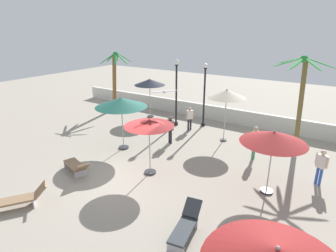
{
  "coord_description": "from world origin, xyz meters",
  "views": [
    {
      "loc": [
        7.69,
        -8.41,
        6.45
      ],
      "look_at": [
        0.0,
        3.39,
        1.4
      ],
      "focal_mm": 29.87,
      "sensor_mm": 36.0,
      "label": 1
    }
  ],
  "objects_px": {
    "guest_1": "(255,139)",
    "patio_umbrella_0": "(150,82)",
    "patio_umbrella_5": "(121,103)",
    "palm_tree_0": "(302,89)",
    "patio_umbrella_1": "(149,124)",
    "lounge_chair_0": "(77,166)",
    "lounge_chair_2": "(21,198)",
    "lounge_chair_1": "(186,225)",
    "guest_3": "(321,164)",
    "guest_0": "(170,127)",
    "patio_umbrella_3": "(274,138)",
    "palm_tree_1": "(115,74)",
    "patio_umbrella_2": "(227,94)",
    "lamp_post_0": "(204,93)",
    "guest_2": "(190,117)",
    "seagull_0": "(164,92)",
    "lamp_post_1": "(176,88)"
  },
  "relations": [
    {
      "from": "guest_1",
      "to": "patio_umbrella_0",
      "type": "bearing_deg",
      "value": 162.06
    },
    {
      "from": "patio_umbrella_5",
      "to": "palm_tree_0",
      "type": "bearing_deg",
      "value": 33.49
    },
    {
      "from": "patio_umbrella_1",
      "to": "palm_tree_0",
      "type": "height_order",
      "value": "palm_tree_0"
    },
    {
      "from": "lounge_chair_0",
      "to": "lounge_chair_2",
      "type": "xyz_separation_m",
      "value": [
        0.32,
        -2.84,
        -0.0
      ]
    },
    {
      "from": "lounge_chair_1",
      "to": "guest_3",
      "type": "bearing_deg",
      "value": 60.84
    },
    {
      "from": "patio_umbrella_5",
      "to": "guest_0",
      "type": "xyz_separation_m",
      "value": [
        1.8,
        2.02,
        -1.65
      ]
    },
    {
      "from": "lounge_chair_1",
      "to": "guest_3",
      "type": "height_order",
      "value": "guest_3"
    },
    {
      "from": "patio_umbrella_3",
      "to": "lounge_chair_0",
      "type": "bearing_deg",
      "value": -157.47
    },
    {
      "from": "patio_umbrella_3",
      "to": "lounge_chair_2",
      "type": "relative_size",
      "value": 1.45
    },
    {
      "from": "patio_umbrella_0",
      "to": "palm_tree_1",
      "type": "xyz_separation_m",
      "value": [
        -3.44,
        0.08,
        0.31
      ]
    },
    {
      "from": "lounge_chair_1",
      "to": "guest_0",
      "type": "height_order",
      "value": "guest_0"
    },
    {
      "from": "guest_3",
      "to": "lounge_chair_0",
      "type": "bearing_deg",
      "value": -152.01
    },
    {
      "from": "patio_umbrella_0",
      "to": "lounge_chair_1",
      "type": "distance_m",
      "value": 12.96
    },
    {
      "from": "patio_umbrella_2",
      "to": "patio_umbrella_5",
      "type": "relative_size",
      "value": 1.07
    },
    {
      "from": "palm_tree_1",
      "to": "lounge_chair_0",
      "type": "relative_size",
      "value": 2.36
    },
    {
      "from": "patio_umbrella_5",
      "to": "lamp_post_0",
      "type": "height_order",
      "value": "lamp_post_0"
    },
    {
      "from": "lamp_post_0",
      "to": "lounge_chair_2",
      "type": "xyz_separation_m",
      "value": [
        -1.61,
        -11.97,
        -1.91
      ]
    },
    {
      "from": "lamp_post_0",
      "to": "lounge_chair_2",
      "type": "height_order",
      "value": "lamp_post_0"
    },
    {
      "from": "patio_umbrella_0",
      "to": "guest_3",
      "type": "relative_size",
      "value": 1.79
    },
    {
      "from": "palm_tree_1",
      "to": "guest_3",
      "type": "distance_m",
      "value": 15.76
    },
    {
      "from": "guest_2",
      "to": "palm_tree_0",
      "type": "bearing_deg",
      "value": 6.19
    },
    {
      "from": "palm_tree_1",
      "to": "seagull_0",
      "type": "distance_m",
      "value": 10.17
    },
    {
      "from": "lounge_chair_1",
      "to": "lounge_chair_2",
      "type": "xyz_separation_m",
      "value": [
        -5.89,
        -2.07,
        -0.01
      ]
    },
    {
      "from": "patio_umbrella_0",
      "to": "guest_3",
      "type": "height_order",
      "value": "patio_umbrella_0"
    },
    {
      "from": "patio_umbrella_5",
      "to": "lounge_chair_2",
      "type": "distance_m",
      "value": 6.59
    },
    {
      "from": "lounge_chair_0",
      "to": "lounge_chair_2",
      "type": "distance_m",
      "value": 2.86
    },
    {
      "from": "palm_tree_1",
      "to": "guest_3",
      "type": "relative_size",
      "value": 2.86
    },
    {
      "from": "guest_1",
      "to": "guest_3",
      "type": "height_order",
      "value": "guest_1"
    },
    {
      "from": "patio_umbrella_0",
      "to": "lamp_post_1",
      "type": "xyz_separation_m",
      "value": [
        2.58,
        -0.53,
        -0.02
      ]
    },
    {
      "from": "lounge_chair_0",
      "to": "guest_2",
      "type": "relative_size",
      "value": 1.28
    },
    {
      "from": "lamp_post_1",
      "to": "seagull_0",
      "type": "distance_m",
      "value": 5.67
    },
    {
      "from": "lounge_chair_0",
      "to": "seagull_0",
      "type": "distance_m",
      "value": 5.28
    },
    {
      "from": "patio_umbrella_0",
      "to": "guest_0",
      "type": "relative_size",
      "value": 1.78
    },
    {
      "from": "patio_umbrella_0",
      "to": "palm_tree_0",
      "type": "relative_size",
      "value": 0.57
    },
    {
      "from": "patio_umbrella_2",
      "to": "patio_umbrella_5",
      "type": "height_order",
      "value": "patio_umbrella_2"
    },
    {
      "from": "guest_0",
      "to": "seagull_0",
      "type": "distance_m",
      "value": 3.54
    },
    {
      "from": "palm_tree_0",
      "to": "lounge_chair_1",
      "type": "distance_m",
      "value": 9.92
    },
    {
      "from": "patio_umbrella_1",
      "to": "lounge_chair_2",
      "type": "height_order",
      "value": "patio_umbrella_1"
    },
    {
      "from": "guest_0",
      "to": "guest_1",
      "type": "bearing_deg",
      "value": 7.56
    },
    {
      "from": "patio_umbrella_3",
      "to": "guest_3",
      "type": "height_order",
      "value": "patio_umbrella_3"
    },
    {
      "from": "guest_0",
      "to": "guest_2",
      "type": "height_order",
      "value": "guest_0"
    },
    {
      "from": "patio_umbrella_0",
      "to": "patio_umbrella_2",
      "type": "distance_m",
      "value": 6.56
    },
    {
      "from": "patio_umbrella_2",
      "to": "patio_umbrella_5",
      "type": "xyz_separation_m",
      "value": [
        -4.26,
        -4.07,
        -0.21
      ]
    },
    {
      "from": "patio_umbrella_2",
      "to": "seagull_0",
      "type": "distance_m",
      "value": 4.51
    },
    {
      "from": "patio_umbrella_3",
      "to": "guest_3",
      "type": "bearing_deg",
      "value": 46.89
    },
    {
      "from": "patio_umbrella_1",
      "to": "patio_umbrella_3",
      "type": "bearing_deg",
      "value": 15.02
    },
    {
      "from": "patio_umbrella_3",
      "to": "lounge_chair_2",
      "type": "bearing_deg",
      "value": -140.83
    },
    {
      "from": "palm_tree_0",
      "to": "guest_2",
      "type": "xyz_separation_m",
      "value": [
        -6.23,
        -0.68,
        -2.43
      ]
    },
    {
      "from": "lamp_post_1",
      "to": "lounge_chair_1",
      "type": "xyz_separation_m",
      "value": [
        5.91,
        -9.01,
        -2.2
      ]
    },
    {
      "from": "lounge_chair_1",
      "to": "palm_tree_0",
      "type": "bearing_deg",
      "value": 80.46
    }
  ]
}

